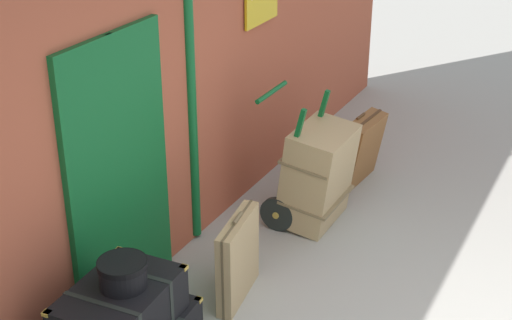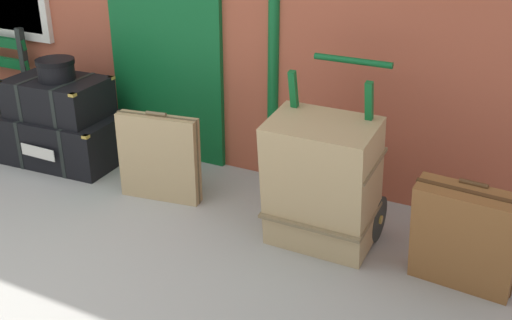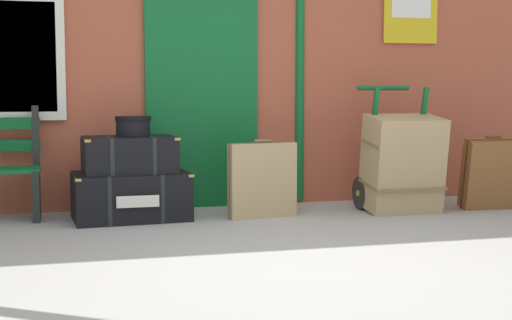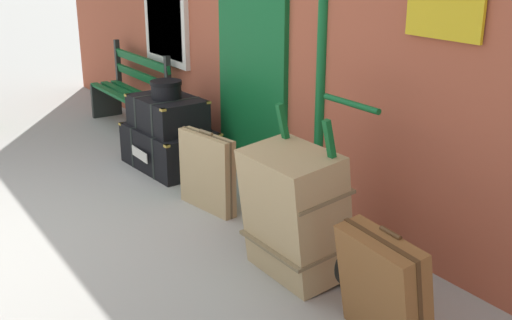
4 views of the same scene
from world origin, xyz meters
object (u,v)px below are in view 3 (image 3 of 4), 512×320
object	(u,v)px
steamer_trunk_base	(131,196)
suitcase_brown	(493,174)
round_hatbox	(133,125)
porters_trolley	(394,181)
steamer_trunk_middle	(129,155)
suitcase_slate	(262,180)
large_brown_trunk	(403,163)

from	to	relation	value
steamer_trunk_base	suitcase_brown	size ratio (longest dim) A/B	1.48
round_hatbox	porters_trolley	bearing A→B (deg)	-1.66
steamer_trunk_middle	suitcase_slate	size ratio (longest dim) A/B	1.17
suitcase_brown	suitcase_slate	bearing A→B (deg)	176.79
porters_trolley	suitcase_slate	xyz separation A→B (m)	(-1.34, -0.11, 0.07)
steamer_trunk_middle	round_hatbox	xyz separation A→B (m)	(0.04, -0.02, 0.26)
steamer_trunk_base	suitcase_slate	world-z (taller)	suitcase_slate
suitcase_brown	steamer_trunk_middle	bearing A→B (deg)	174.57
steamer_trunk_base	steamer_trunk_middle	bearing A→B (deg)	-137.32
porters_trolley	round_hatbox	bearing A→B (deg)	178.34
steamer_trunk_base	suitcase_slate	xyz separation A→B (m)	(1.16, -0.21, 0.13)
steamer_trunk_middle	suitcase_brown	bearing A→B (deg)	-5.43
porters_trolley	suitcase_brown	world-z (taller)	porters_trolley
steamer_trunk_base	suitcase_slate	distance (m)	1.19
steamer_trunk_base	suitcase_brown	distance (m)	3.45
round_hatbox	suitcase_brown	bearing A→B (deg)	-5.20
suitcase_slate	suitcase_brown	world-z (taller)	same
steamer_trunk_base	suitcase_slate	size ratio (longest dim) A/B	1.47
round_hatbox	large_brown_trunk	distance (m)	2.52
large_brown_trunk	suitcase_brown	distance (m)	0.94
large_brown_trunk	suitcase_slate	bearing A→B (deg)	177.19
steamer_trunk_base	steamer_trunk_middle	distance (m)	0.37
porters_trolley	large_brown_trunk	world-z (taller)	porters_trolley
steamer_trunk_middle	large_brown_trunk	world-z (taller)	large_brown_trunk
steamer_trunk_base	porters_trolley	size ratio (longest dim) A/B	0.88
steamer_trunk_middle	suitcase_slate	bearing A→B (deg)	-9.69
porters_trolley	suitcase_brown	size ratio (longest dim) A/B	1.68
steamer_trunk_base	steamer_trunk_middle	size ratio (longest dim) A/B	1.25
suitcase_slate	round_hatbox	bearing A→B (deg)	170.84
steamer_trunk_base	steamer_trunk_middle	xyz separation A→B (m)	(-0.01, -0.01, 0.37)
porters_trolley	suitcase_brown	xyz separation A→B (m)	(0.93, -0.24, 0.08)
steamer_trunk_base	round_hatbox	world-z (taller)	round_hatbox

